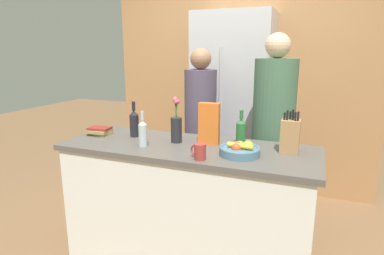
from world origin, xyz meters
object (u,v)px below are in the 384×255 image
(coffee_mug, at_px, (200,152))
(book_stack, at_px, (99,131))
(refrigerator, at_px, (233,109))
(person_at_sink, at_px, (200,125))
(bottle_wine, at_px, (134,123))
(person_in_blue, at_px, (273,126))
(flower_vase, at_px, (176,126))
(fruit_bowl, at_px, (240,150))
(cereal_box, at_px, (209,124))
(bottle_oil, at_px, (143,132))
(knife_block, at_px, (290,136))
(bottle_vinegar, at_px, (241,131))

(coffee_mug, relative_size, book_stack, 0.58)
(refrigerator, distance_m, book_stack, 1.50)
(person_at_sink, bearing_deg, bottle_wine, -143.70)
(refrigerator, xyz_separation_m, person_in_blue, (0.52, -0.65, -0.01))
(flower_vase, distance_m, bottle_wine, 0.39)
(refrigerator, distance_m, person_at_sink, 0.62)
(fruit_bowl, height_order, cereal_box, cereal_box)
(fruit_bowl, xyz_separation_m, book_stack, (-1.22, 0.11, -0.01))
(person_at_sink, bearing_deg, person_in_blue, -26.92)
(coffee_mug, xyz_separation_m, person_in_blue, (0.35, 0.89, 0.01))
(flower_vase, height_order, cereal_box, flower_vase)
(refrigerator, distance_m, cereal_box, 1.18)
(cereal_box, distance_m, person_in_blue, 0.67)
(book_stack, relative_size, bottle_oil, 0.76)
(cereal_box, bearing_deg, coffee_mug, -81.16)
(knife_block, height_order, coffee_mug, knife_block)
(cereal_box, xyz_separation_m, bottle_vinegar, (0.22, 0.08, -0.05))
(bottle_vinegar, bearing_deg, coffee_mug, -110.68)
(person_in_blue, bearing_deg, refrigerator, 151.33)
(book_stack, distance_m, person_in_blue, 1.48)
(knife_block, bearing_deg, cereal_box, 179.89)
(fruit_bowl, relative_size, flower_vase, 0.77)
(fruit_bowl, height_order, flower_vase, flower_vase)
(person_in_blue, bearing_deg, book_stack, -133.28)
(coffee_mug, xyz_separation_m, person_at_sink, (-0.33, 0.94, -0.05))
(flower_vase, bearing_deg, bottle_oil, -134.21)
(book_stack, bearing_deg, cereal_box, 4.41)
(flower_vase, height_order, person_at_sink, person_at_sink)
(knife_block, xyz_separation_m, flower_vase, (-0.83, -0.05, 0.01))
(person_in_blue, bearing_deg, fruit_bowl, -77.20)
(cereal_box, bearing_deg, person_in_blue, 52.31)
(coffee_mug, bearing_deg, bottle_oil, 165.27)
(bottle_vinegar, distance_m, person_in_blue, 0.48)
(refrigerator, relative_size, cereal_box, 6.46)
(bottle_oil, xyz_separation_m, person_in_blue, (0.84, 0.76, -0.04))
(book_stack, bearing_deg, coffee_mug, -16.24)
(fruit_bowl, bearing_deg, bottle_oil, -175.93)
(knife_block, relative_size, person_at_sink, 0.18)
(book_stack, relative_size, bottle_vinegar, 0.77)
(knife_block, height_order, bottle_vinegar, knife_block)
(fruit_bowl, bearing_deg, refrigerator, 106.07)
(refrigerator, xyz_separation_m, person_at_sink, (-0.17, -0.60, -0.07))
(bottle_vinegar, height_order, person_in_blue, person_in_blue)
(fruit_bowl, relative_size, bottle_oil, 1.03)
(fruit_bowl, xyz_separation_m, bottle_vinegar, (-0.06, 0.27, 0.06))
(book_stack, relative_size, bottle_wine, 0.69)
(cereal_box, bearing_deg, person_at_sink, 115.60)
(flower_vase, xyz_separation_m, coffee_mug, (0.31, -0.32, -0.08))
(person_in_blue, bearing_deg, flower_vase, -116.03)
(coffee_mug, bearing_deg, bottle_vinegar, 69.32)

